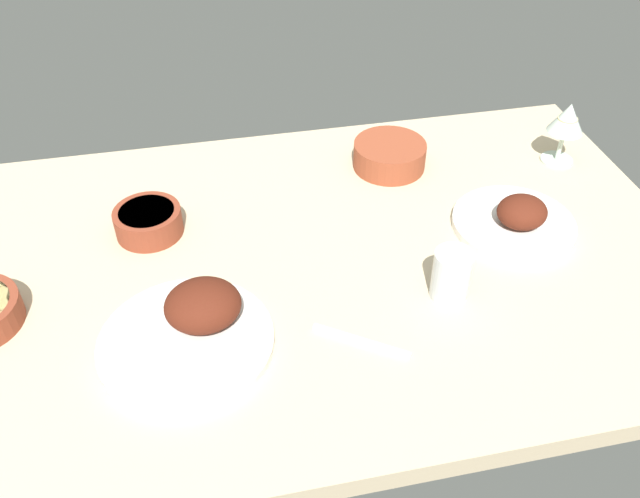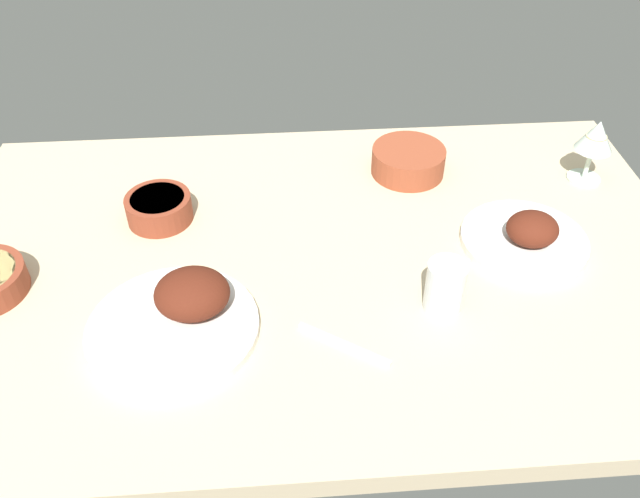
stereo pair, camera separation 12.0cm
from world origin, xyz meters
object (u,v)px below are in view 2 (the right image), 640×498
at_px(plate_far_side, 527,236).
at_px(fork_loose, 344,344).
at_px(bowl_onions, 159,207).
at_px(water_tumbler, 445,286).
at_px(wine_glass, 596,139).
at_px(plate_center_main, 182,313).
at_px(bowl_cream, 408,160).

distance_m(plate_far_side, fork_loose, 0.43).
xyz_separation_m(bowl_onions, water_tumbler, (-0.50, 0.28, 0.02)).
height_order(bowl_onions, wine_glass, wine_glass).
bearing_deg(plate_center_main, fork_loose, 165.42).
bearing_deg(bowl_onions, plate_center_main, 103.24).
bearing_deg(fork_loose, water_tumbler, -122.27).
distance_m(bowl_cream, fork_loose, 0.52).
bearing_deg(wine_glass, plate_far_side, 46.48).
relative_size(plate_center_main, bowl_cream, 1.79).
distance_m(plate_far_side, wine_glass, 0.29).
relative_size(water_tumbler, fork_loose, 0.56).
relative_size(bowl_onions, fork_loose, 0.77).
height_order(plate_far_side, plate_center_main, plate_center_main).
relative_size(bowl_onions, wine_glass, 0.91).
bearing_deg(plate_far_side, plate_center_main, 14.10).
xyz_separation_m(bowl_onions, wine_glass, (-0.89, -0.07, 0.07)).
xyz_separation_m(plate_center_main, bowl_cream, (-0.45, -0.41, 0.00)).
xyz_separation_m(plate_center_main, wine_glass, (-0.82, -0.36, 0.07)).
bearing_deg(fork_loose, bowl_onions, -13.15).
bearing_deg(plate_center_main, water_tumbler, -178.85).
xyz_separation_m(plate_center_main, bowl_onions, (0.07, -0.29, 0.00)).
relative_size(wine_glass, fork_loose, 0.85).
distance_m(plate_far_side, bowl_cream, 0.31).
relative_size(bowl_cream, fork_loose, 0.95).
distance_m(bowl_cream, wine_glass, 0.38).
bearing_deg(bowl_onions, plate_far_side, 169.28).
distance_m(plate_far_side, plate_center_main, 0.64).
xyz_separation_m(plate_far_side, wine_glass, (-0.19, -0.20, 0.08)).
height_order(plate_far_side, bowl_cream, plate_far_side).
height_order(plate_center_main, bowl_onions, plate_center_main).
bearing_deg(water_tumbler, wine_glass, -137.52).
height_order(plate_far_side, bowl_onions, plate_far_side).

